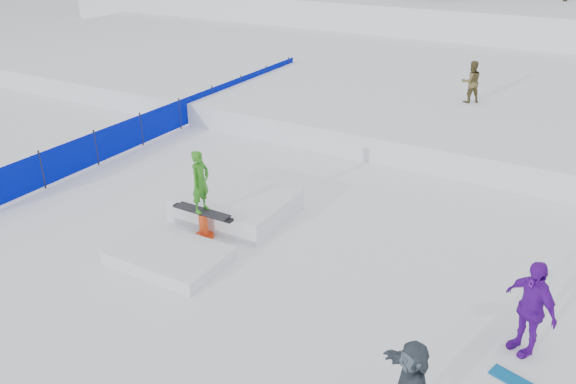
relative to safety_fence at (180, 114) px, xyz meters
The scene contains 7 objects.
ground 9.28m from the safety_fence, 45.44° to the right, with size 120.00×120.00×0.00m, color white.
snow_berm 24.29m from the safety_fence, 74.48° to the left, with size 60.00×14.00×2.40m, color white.
snow_midrise 11.43m from the safety_fence, 55.34° to the left, with size 50.00×18.00×0.80m, color white.
safety_fence is the anchor object (origin of this frame).
walker_olive 10.24m from the safety_fence, 33.12° to the left, with size 0.71×0.55×1.46m, color brown.
spectator_purple 13.74m from the safety_fence, 25.90° to the right, with size 1.02×0.43×1.74m, color #5F0EA8.
jib_rail_feature 7.40m from the safety_fence, 43.31° to the right, with size 2.60×4.40×2.11m.
Camera 1 is at (6.14, -7.80, 6.50)m, focal length 35.00 mm.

